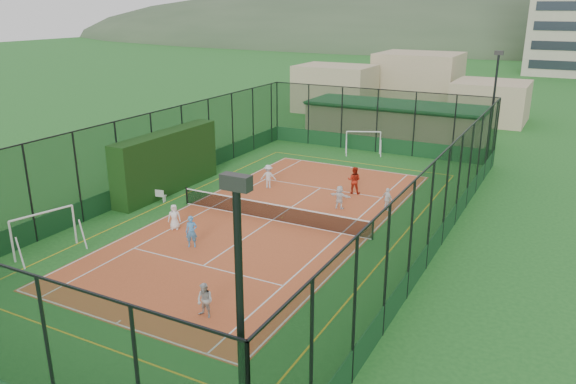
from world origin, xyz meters
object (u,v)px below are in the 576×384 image
futsal_goal_near (44,233)px  coach (354,180)px  child_far_back (340,197)px  child_far_left (268,176)px  floodlight_ne (492,111)px  child_near_left (174,217)px  child_far_right (387,199)px  futsal_goal_far (363,143)px  child_near_mid (191,232)px  child_near_right (205,300)px  white_bench (155,195)px  floodlight_se (242,363)px  clubhouse (395,121)px

futsal_goal_near → coach: 17.96m
child_far_back → futsal_goal_near: bearing=51.7°
futsal_goal_near → child_far_left: bearing=-2.6°
floodlight_ne → child_near_left: 23.92m
child_near_left → child_far_back: 9.47m
floodlight_ne → child_far_right: 13.13m
futsal_goal_far → child_near_mid: 20.91m
child_near_right → coach: bearing=95.5°
child_near_mid → child_far_right: bearing=24.3°
floodlight_ne → child_far_back: bearing=-114.7°
child_far_back → white_bench: bearing=22.2°
futsal_goal_near → child_near_mid: size_ratio=1.96×
floodlight_se → child_near_left: size_ratio=6.10×
child_near_right → child_far_back: size_ratio=1.00×
child_near_left → child_near_mid: child_near_mid is taller
child_far_back → coach: (-0.27, 2.99, 0.16)m
clubhouse → child_far_left: 17.42m
white_bench → child_far_back: (10.35, 3.92, 0.30)m
child_near_mid → coach: 12.01m
clubhouse → coach: 15.76m
futsal_goal_near → floodlight_ne: bearing=-16.7°
floodlight_se → clubhouse: bearing=102.6°
coach → floodlight_ne: bearing=-131.3°
white_bench → futsal_goal_near: 8.19m
child_far_left → child_far_back: child_far_left is taller
child_far_left → coach: size_ratio=0.90×
child_near_left → child_far_back: child_far_back is taller
clubhouse → child_near_left: bearing=-98.7°
futsal_goal_far → child_near_right: 26.13m
floodlight_se → child_far_back: bearing=106.8°
clubhouse → child_far_left: bearing=-99.9°
floodlight_se → coach: 24.09m
child_far_right → child_near_left: bearing=71.8°
floodlight_ne → child_far_right: floodlight_ne is taller
floodlight_ne → child_near_right: floodlight_ne is taller
futsal_goal_far → coach: size_ratio=1.61×
white_bench → child_far_right: 13.79m
child_near_left → child_far_left: bearing=52.2°
child_near_mid → child_far_back: size_ratio=1.14×
child_near_mid → child_far_left: bearing=67.8°
white_bench → child_near_right: bearing=-53.2°
floodlight_se → futsal_goal_near: (-16.09, 7.95, -3.13)m
child_far_back → child_near_right: bearing=92.0°
child_far_left → clubhouse: bearing=-123.0°
futsal_goal_far → child_near_mid: size_ratio=1.75×
futsal_goal_far → child_near_mid: bearing=-116.8°
coach → child_near_right: bearing=82.0°
floodlight_ne → child_far_right: size_ratio=6.14×
child_near_left → coach: 11.68m
child_near_right → child_far_left: bearing=115.1°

